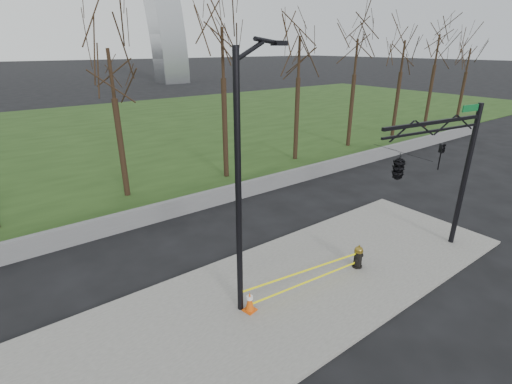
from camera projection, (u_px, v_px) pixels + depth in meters
ground at (301, 285)px, 13.23m from camera, size 500.00×500.00×0.00m
sidewalk at (301, 284)px, 13.21m from camera, size 18.00×6.00×0.10m
grass_strip at (86, 135)px, 35.55m from camera, size 120.00×40.00×0.06m
guardrail at (194, 203)px, 19.02m from camera, size 60.00×0.30×0.90m
tree_row at (261, 97)px, 24.51m from camera, size 60.81×4.00×9.67m
fire_hydrant at (358, 257)px, 14.01m from camera, size 0.58×0.38×0.93m
traffic_cone at (250, 301)px, 11.68m from camera, size 0.43×0.43×0.71m
street_light at (243, 171)px, 10.39m from camera, size 2.32×0.89×8.21m
traffic_signal_mast at (414, 163)px, 13.03m from camera, size 5.06×2.53×6.00m
caution_tape at (307, 276)px, 12.86m from camera, size 4.94×0.70×0.47m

